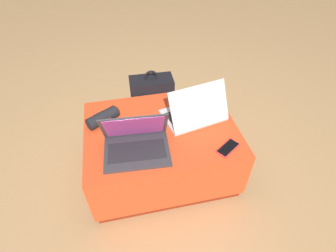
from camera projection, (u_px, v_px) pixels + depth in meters
ground_plane at (162, 167)px, 1.84m from camera, size 14.00×14.00×0.00m
ottoman at (161, 149)px, 1.71m from camera, size 0.91×0.69×0.39m
laptop_near at (136, 143)px, 1.42m from camera, size 0.37×0.29×0.25m
laptop_far at (195, 112)px, 1.61m from camera, size 0.41×0.32×0.24m
cell_phone at (228, 148)px, 1.45m from camera, size 0.16×0.13×0.01m
backpack at (152, 104)px, 2.02m from camera, size 0.32×0.21×0.52m
wrist_brace at (103, 118)px, 1.59m from camera, size 0.21×0.17×0.08m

